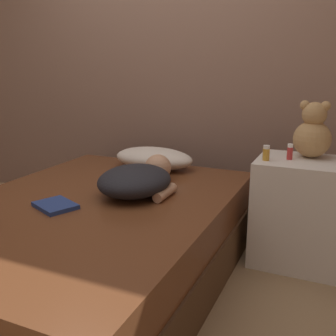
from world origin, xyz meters
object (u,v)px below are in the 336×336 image
(bottle_red, at_px, (290,152))
(book, at_px, (55,205))
(person_lying, at_px, (139,179))
(teddy_bear, at_px, (313,133))
(bottle_amber, at_px, (266,153))
(pillow, at_px, (154,158))

(bottle_red, xyz_separation_m, book, (-1.12, -0.88, -0.23))
(person_lying, distance_m, teddy_bear, 1.14)
(teddy_bear, bearing_deg, bottle_red, -134.10)
(bottle_red, bearing_deg, person_lying, -150.66)
(teddy_bear, xyz_separation_m, bottle_amber, (-0.25, -0.20, -0.11))
(pillow, relative_size, book, 2.20)
(bottle_red, height_order, bottle_amber, bottle_red)
(teddy_bear, relative_size, book, 1.28)
(person_lying, bearing_deg, bottle_red, 29.29)
(pillow, relative_size, bottle_red, 6.19)
(person_lying, distance_m, bottle_amber, 0.81)
(pillow, relative_size, person_lying, 0.92)
(person_lying, distance_m, book, 0.52)
(bottle_amber, height_order, book, bottle_amber)
(person_lying, relative_size, bottle_red, 6.72)
(book, bearing_deg, person_lying, 54.61)
(bottle_red, xyz_separation_m, bottle_amber, (-0.13, -0.08, -0.00))
(pillow, bearing_deg, book, -97.40)
(pillow, bearing_deg, bottle_red, -5.55)
(person_lying, height_order, bottle_red, bottle_red)
(teddy_bear, distance_m, book, 1.63)
(bottle_amber, distance_m, book, 1.29)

